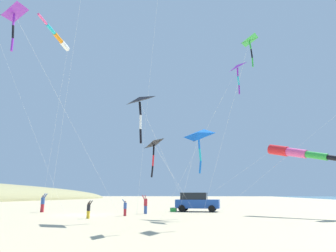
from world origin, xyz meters
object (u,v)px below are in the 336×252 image
object	(u,v)px
kite_delta_black_fish_shape	(154,144)
kite_delta_magenta_far_left	(139,101)
kite_delta_long_streamer_left	(237,67)
person_child_green_jacket	(89,209)
kite_delta_white_trailing	(14,13)
parked_car	(197,202)
cooler_box	(173,210)
person_bystander_far	(125,207)
kite_windsock_purple_drifting	(295,153)
person_child_grey_jacket	(146,204)
kite_windsock_teal_far_right	(58,38)
person_adult_flyer	(43,202)
kite_delta_long_streamer_right	(198,136)
kite_delta_checkered_midright	(249,41)

from	to	relation	value
kite_delta_black_fish_shape	kite_delta_magenta_far_left	bearing A→B (deg)	-64.41
kite_delta_magenta_far_left	kite_delta_long_streamer_left	bearing A→B (deg)	-144.00
person_child_green_jacket	kite_delta_white_trailing	bearing A→B (deg)	85.41
parked_car	cooler_box	world-z (taller)	parked_car
person_bystander_far	kite_windsock_purple_drifting	size ratio (longest dim) A/B	0.10
person_child_green_jacket	person_child_grey_jacket	size ratio (longest dim) A/B	0.78
parked_car	kite_windsock_teal_far_right	bearing A→B (deg)	49.10
cooler_box	kite_delta_long_streamer_left	bearing A→B (deg)	137.14
person_adult_flyer	kite_windsock_purple_drifting	distance (m)	23.67
person_child_green_jacket	person_bystander_far	distance (m)	3.48
person_child_grey_jacket	kite_delta_long_streamer_left	xyz separation A→B (m)	(-8.50, 2.44, 11.11)
kite_delta_long_streamer_right	kite_delta_black_fish_shape	size ratio (longest dim) A/B	0.55
person_bystander_far	kite_delta_magenta_far_left	distance (m)	8.88
kite_windsock_purple_drifting	person_child_green_jacket	bearing A→B (deg)	23.12
cooler_box	kite_windsock_purple_drifting	distance (m)	12.66
person_child_grey_jacket	kite_delta_magenta_far_left	bearing A→B (deg)	102.85
kite_delta_long_streamer_right	kite_delta_checkered_midright	bearing A→B (deg)	138.66
kite_delta_black_fish_shape	cooler_box	bearing A→B (deg)	-81.44
cooler_box	person_child_green_jacket	distance (m)	10.76
kite_delta_long_streamer_right	kite_delta_black_fish_shape	distance (m)	9.16
kite_windsock_purple_drifting	kite_delta_magenta_far_left	xyz separation A→B (m)	(11.22, 7.79, 2.94)
person_child_green_jacket	kite_delta_long_streamer_left	bearing A→B (deg)	-161.30
cooler_box	kite_delta_long_streamer_left	world-z (taller)	kite_delta_long_streamer_left
kite_delta_white_trailing	cooler_box	bearing A→B (deg)	-104.57
cooler_box	kite_delta_white_trailing	size ratio (longest dim) A/B	0.04
kite_windsock_teal_far_right	kite_windsock_purple_drifting	distance (m)	21.81
parked_car	kite_delta_black_fish_shape	xyz separation A→B (m)	(-0.24, 17.25, 3.06)
person_bystander_far	kite_delta_long_streamer_right	world-z (taller)	kite_delta_long_streamer_right
person_child_green_jacket	kite_windsock_teal_far_right	xyz separation A→B (m)	(3.33, 0.47, 13.46)
parked_car	kite_delta_white_trailing	xyz separation A→B (m)	(7.00, 19.02, 10.05)
kite_delta_white_trailing	kite_delta_magenta_far_left	xyz separation A→B (m)	(-4.70, -7.07, -2.97)
kite_windsock_purple_drifting	kite_delta_long_streamer_left	bearing A→B (deg)	32.82
person_child_green_jacket	kite_delta_white_trailing	xyz separation A→B (m)	(0.67, 8.34, 10.32)
kite_delta_checkered_midright	kite_delta_long_streamer_left	world-z (taller)	kite_delta_long_streamer_left
cooler_box	person_child_grey_jacket	size ratio (longest dim) A/B	0.39
person_child_grey_jacket	kite_windsock_teal_far_right	size ratio (longest dim) A/B	0.11
kite_windsock_teal_far_right	kite_delta_black_fish_shape	xyz separation A→B (m)	(-9.89, 6.10, -10.13)
cooler_box	person_child_green_jacket	xyz separation A→B (m)	(4.08, 9.94, 0.47)
person_adult_flyer	kite_windsock_purple_drifting	bearing A→B (deg)	-179.29
parked_car	kite_delta_magenta_far_left	bearing A→B (deg)	79.14
person_child_green_jacket	person_bystander_far	size ratio (longest dim) A/B	0.96
kite_windsock_purple_drifting	kite_delta_magenta_far_left	distance (m)	13.97
kite_delta_white_trailing	kite_delta_long_streamer_left	bearing A→B (deg)	-133.78
parked_car	person_adult_flyer	distance (m)	15.06
person_bystander_far	kite_windsock_teal_far_right	bearing A→B (deg)	36.20
person_adult_flyer	person_bystander_far	size ratio (longest dim) A/B	1.36
kite_windsock_teal_far_right	kite_delta_checkered_midright	size ratio (longest dim) A/B	1.20
person_bystander_far	kite_delta_magenta_far_left	world-z (taller)	kite_delta_magenta_far_left
cooler_box	person_adult_flyer	size ratio (longest dim) A/B	0.35
kite_windsock_teal_far_right	kite_delta_long_streamer_left	distance (m)	14.92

